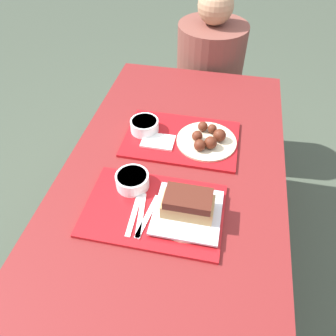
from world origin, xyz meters
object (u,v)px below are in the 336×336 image
tray_far (181,139)px  bowl_coleslaw_far (144,125)px  bowl_coleslaw_near (132,180)px  brisket_sandwich_plate (188,208)px  tray_near (154,210)px  wings_plate_far (207,139)px  person_seated_across (210,61)px

tray_far → bowl_coleslaw_far: bowl_coleslaw_far is taller
bowl_coleslaw_near → brisket_sandwich_plate: bearing=-22.5°
tray_near → wings_plate_far: 0.38m
person_seated_across → brisket_sandwich_plate: bearing=-87.4°
tray_near → wings_plate_far: wings_plate_far is taller
wings_plate_far → person_seated_across: 0.79m
tray_far → person_seated_across: (0.03, 0.77, -0.06)m
brisket_sandwich_plate → wings_plate_far: bearing=86.9°
brisket_sandwich_plate → person_seated_across: person_seated_across is taller
bowl_coleslaw_near → wings_plate_far: 0.35m
tray_far → wings_plate_far: size_ratio=1.90×
brisket_sandwich_plate → tray_near: bearing=-179.9°
brisket_sandwich_plate → bowl_coleslaw_far: 0.44m
tray_far → bowl_coleslaw_far: size_ratio=3.94×
wings_plate_far → person_seated_across: (-0.07, 0.78, -0.08)m
tray_far → wings_plate_far: (0.10, -0.01, 0.02)m
tray_near → tray_far: 0.36m
bowl_coleslaw_near → person_seated_across: person_seated_across is taller
tray_near → bowl_coleslaw_near: bearing=138.3°
tray_near → tray_far: bearing=86.1°
brisket_sandwich_plate → wings_plate_far: (0.02, 0.35, -0.02)m
tray_near → bowl_coleslaw_near: 0.13m
bowl_coleslaw_near → bowl_coleslaw_far: bearing=96.7°
tray_near → person_seated_across: (0.06, 1.13, -0.06)m
brisket_sandwich_plate → wings_plate_far: 0.35m
tray_near → person_seated_across: person_seated_across is taller
bowl_coleslaw_far → person_seated_across: (0.18, 0.76, -0.09)m
wings_plate_far → person_seated_across: bearing=95.1°
brisket_sandwich_plate → bowl_coleslaw_far: size_ratio=1.87×
tray_near → wings_plate_far: bearing=70.4°
tray_near → brisket_sandwich_plate: brisket_sandwich_plate is taller
brisket_sandwich_plate → bowl_coleslaw_far: bearing=121.9°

